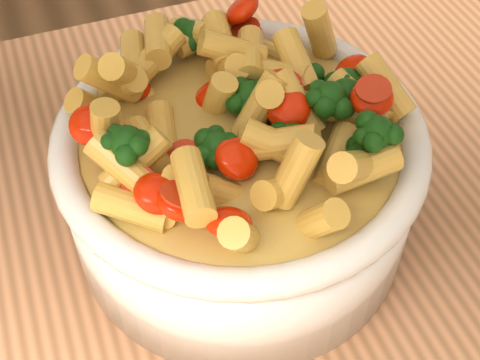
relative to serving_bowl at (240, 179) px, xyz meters
name	(u,v)px	position (x,y,z in m)	size (l,w,h in m)	color
serving_bowl	(240,179)	(0.00, 0.00, 0.00)	(0.27, 0.27, 0.12)	white
pasta_salad	(240,109)	(0.00, 0.00, 0.07)	(0.21, 0.21, 0.05)	gold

